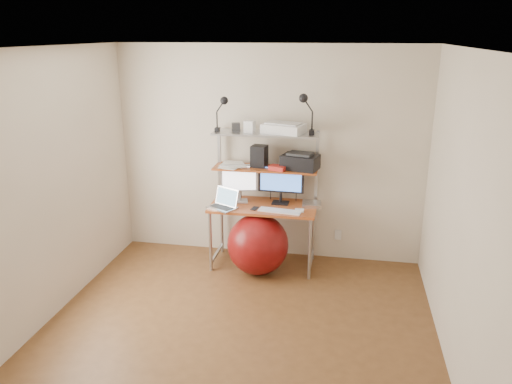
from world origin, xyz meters
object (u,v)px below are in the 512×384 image
(monitor_silver, at_px, (239,180))
(laptop, at_px, (224,203))
(exercise_ball, at_px, (258,244))
(monitor_black, at_px, (281,181))
(printer, at_px, (300,161))

(monitor_silver, bearing_deg, laptop, -130.84)
(monitor_silver, relative_size, exercise_ball, 0.68)
(exercise_ball, bearing_deg, monitor_black, 57.13)
(monitor_silver, xyz_separation_m, monitor_black, (0.48, 0.03, 0.01))
(exercise_ball, bearing_deg, printer, 38.10)
(laptop, distance_m, printer, 0.97)
(monitor_silver, height_order, laptop, monitor_silver)
(monitor_silver, height_order, exercise_ball, monitor_silver)
(monitor_silver, distance_m, laptop, 0.34)
(laptop, relative_size, exercise_ball, 0.57)
(monitor_black, xyz_separation_m, exercise_ball, (-0.21, -0.32, -0.66))
(printer, relative_size, exercise_ball, 0.65)
(monitor_black, distance_m, laptop, 0.69)
(printer, xyz_separation_m, exercise_ball, (-0.42, -0.33, -0.89))
(printer, bearing_deg, exercise_ball, -128.44)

